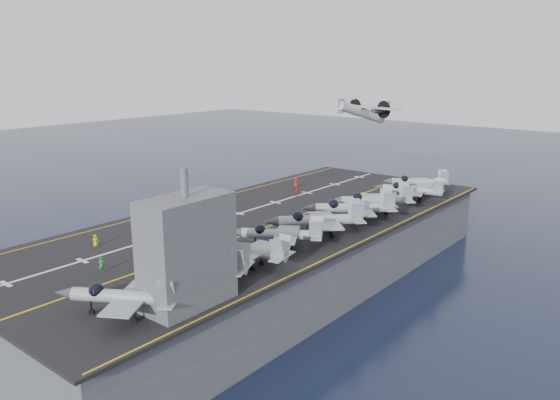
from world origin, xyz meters
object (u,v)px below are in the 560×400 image
Objects in this scene: fighter_jet_0 at (124,295)px; tow_cart_a at (171,259)px; transport_plane at (362,112)px; island_superstructure at (187,238)px.

fighter_jet_0 reaches higher than tow_cart_a.
tow_cart_a is at bearing -76.97° from transport_plane.
fighter_jet_0 is (-2.86, -6.13, -5.16)m from island_superstructure.
transport_plane is (-17.75, 76.73, 12.75)m from tow_cart_a.
island_superstructure is 0.93× the size of fighter_jet_0.
fighter_jet_0 is 0.59× the size of transport_plane.
transport_plane is (-26.20, 89.83, 10.98)m from fighter_jet_0.
fighter_jet_0 is 94.21m from transport_plane.
island_superstructure is 6.90× the size of tow_cart_a.
fighter_jet_0 is at bearing -114.99° from island_superstructure.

